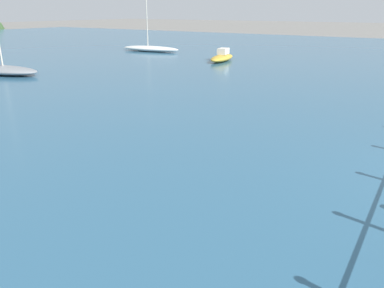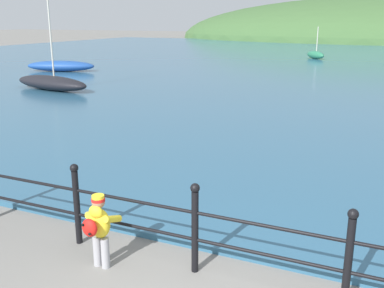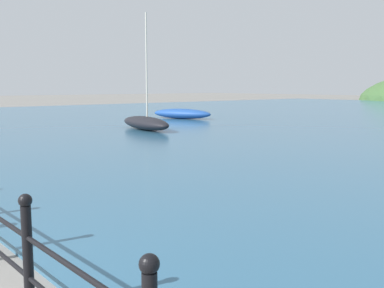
% 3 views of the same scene
% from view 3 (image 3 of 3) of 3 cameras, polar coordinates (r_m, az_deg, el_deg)
% --- Properties ---
extents(boat_mid_harbor, '(4.20, 2.40, 0.63)m').
position_cam_3_polar(boat_mid_harbor, '(28.25, -1.31, 3.87)').
color(boat_mid_harbor, '#1E4793').
rests_on(boat_mid_harbor, water).
extents(boat_twin_mast, '(4.42, 1.85, 5.34)m').
position_cam_3_polar(boat_twin_mast, '(21.19, -5.96, 2.72)').
color(boat_twin_mast, black).
rests_on(boat_twin_mast, water).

